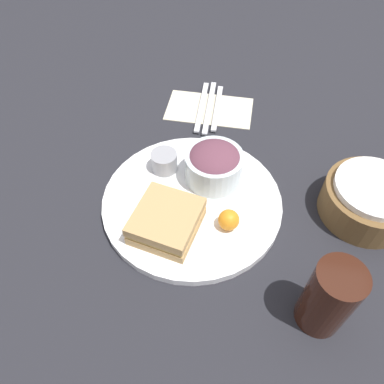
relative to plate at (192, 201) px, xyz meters
The scene contains 12 objects.
ground_plane 0.01m from the plate, ahead, with size 4.00×4.00×0.00m, color #232328.
plate is the anchor object (origin of this frame).
sandwich 0.08m from the plate, 23.55° to the right, with size 0.13×0.12×0.04m.
salad_bowl 0.08m from the plate, 152.75° to the left, with size 0.11×0.11×0.07m.
dressing_cup 0.10m from the plate, 134.97° to the right, with size 0.05×0.05×0.04m, color #99999E.
orange_wedge 0.09m from the plate, 56.54° to the left, with size 0.04×0.04×0.04m, color orange.
drink_glass 0.29m from the plate, 51.62° to the left, with size 0.07×0.07×0.13m, color #38190F.
bread_basket 0.31m from the plate, 97.02° to the left, with size 0.16×0.16×0.07m.
napkin 0.28m from the plate, behind, with size 0.11×0.20×0.00m, color beige.
fork 0.28m from the plate, behind, with size 0.18×0.01×0.01m, color silver.
knife 0.28m from the plate, behind, with size 0.19×0.01×0.01m, color silver.
spoon 0.28m from the plate, behind, with size 0.16×0.01×0.01m, color silver.
Camera 1 is at (0.41, 0.07, 0.55)m, focal length 35.00 mm.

